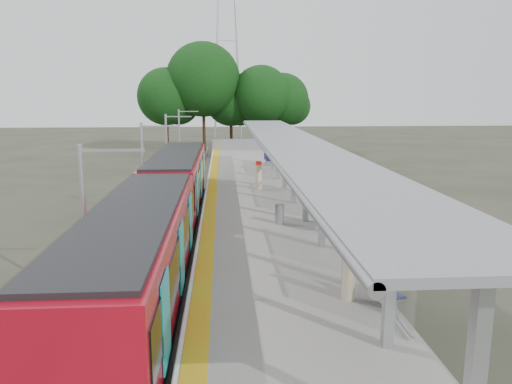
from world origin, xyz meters
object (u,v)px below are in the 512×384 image
bench_far (267,159)px  info_pillar_near (349,276)px  bench_near (381,286)px  info_pillar_far (259,177)px  train (163,207)px  bench_mid (324,215)px  litter_bin (280,214)px

bench_far → info_pillar_near: size_ratio=0.85×
bench_near → info_pillar_far: bearing=80.9°
bench_far → info_pillar_near: bearing=-97.5°
bench_far → bench_near: bearing=-95.9°
train → info_pillar_far: size_ratio=15.38×
bench_far → info_pillar_near: 28.66m
bench_far → bench_mid: bearing=-95.4°
bench_near → bench_far: size_ratio=1.08×
bench_near → info_pillar_near: (-0.85, 0.38, 0.19)m
bench_mid → info_pillar_near: info_pillar_near is taller
info_pillar_near → bench_near: bearing=-9.4°
bench_far → info_pillar_near: info_pillar_near is taller
bench_near → litter_bin: size_ratio=1.69×
bench_far → info_pillar_far: size_ratio=0.80×
bench_far → litter_bin: 19.88m
info_pillar_near → litter_bin: 8.88m
train → litter_bin: size_ratio=30.10×
litter_bin → train: bearing=-171.1°
bench_far → litter_bin: bench_far is taller
train → bench_far: size_ratio=19.33×
bench_near → train: bearing=114.0°
bench_far → info_pillar_far: (-1.54, -11.23, 0.28)m
bench_near → litter_bin: bearing=85.2°
bench_mid → info_pillar_far: bearing=122.4°
bench_mid → info_pillar_far: size_ratio=1.00×
info_pillar_far → info_pillar_near: bearing=-70.9°
bench_far → litter_bin: bearing=-100.6°
litter_bin → bench_near: bearing=-78.5°
bench_far → info_pillar_near: (-0.15, -28.66, 0.23)m
train → bench_near: (7.11, -8.38, -0.52)m
bench_mid → info_pillar_far: 9.90m
bench_near → bench_far: 29.05m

